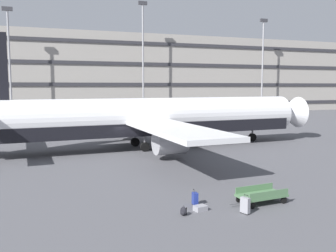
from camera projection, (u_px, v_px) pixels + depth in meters
ground_plane at (127, 152)px, 34.33m from camera, size 600.00×600.00×0.00m
terminal_structure at (76, 75)px, 81.59m from camera, size 156.87×15.53×17.68m
airliner at (148, 119)px, 36.18m from camera, size 38.07×30.67×10.75m
light_mast_left at (9, 55)px, 65.89m from camera, size 1.80×0.50×20.41m
light_mast_center_left at (143, 51)px, 73.97m from camera, size 1.80×0.50×23.24m
light_mast_center_right at (263, 59)px, 83.39m from camera, size 1.80×0.50×21.49m
suitcase_teal at (245, 205)px, 17.67m from camera, size 0.37×0.52×0.93m
suitcase_navy at (200, 208)px, 18.15m from camera, size 0.71×0.57×0.26m
suitcase_silver at (195, 199)px, 18.93m from camera, size 0.27×0.39×0.86m
backpack_red at (183, 212)px, 17.42m from camera, size 0.39×0.41×0.49m
baggage_cart at (261, 195)px, 19.30m from camera, size 3.34×1.51×0.82m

